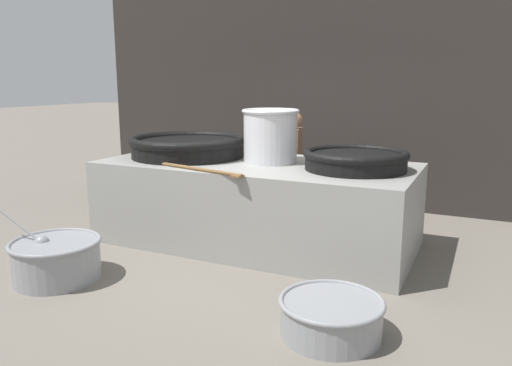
{
  "coord_description": "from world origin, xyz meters",
  "views": [
    {
      "loc": [
        2.59,
        -5.48,
        2.03
      ],
      "look_at": [
        0.0,
        0.0,
        0.77
      ],
      "focal_mm": 35.0,
      "sensor_mm": 36.0,
      "label": 1
    }
  ],
  "objects_px": {
    "giant_wok_near": "(188,146)",
    "giant_wok_far": "(356,159)",
    "prep_bowl_meat": "(331,315)",
    "prep_bowl_vegetables": "(56,258)",
    "stock_pot": "(270,135)",
    "cook": "(294,162)"
  },
  "relations": [
    {
      "from": "cook",
      "to": "prep_bowl_meat",
      "type": "bearing_deg",
      "value": 104.09
    },
    {
      "from": "stock_pot",
      "to": "giant_wok_far",
      "type": "bearing_deg",
      "value": -3.79
    },
    {
      "from": "giant_wok_near",
      "to": "prep_bowl_meat",
      "type": "height_order",
      "value": "giant_wok_near"
    },
    {
      "from": "giant_wok_far",
      "to": "stock_pot",
      "type": "bearing_deg",
      "value": 176.21
    },
    {
      "from": "giant_wok_far",
      "to": "cook",
      "type": "distance_m",
      "value": 1.7
    },
    {
      "from": "prep_bowl_meat",
      "to": "giant_wok_far",
      "type": "bearing_deg",
      "value": 99.7
    },
    {
      "from": "cook",
      "to": "giant_wok_far",
      "type": "bearing_deg",
      "value": 123.28
    },
    {
      "from": "cook",
      "to": "prep_bowl_meat",
      "type": "height_order",
      "value": "cook"
    },
    {
      "from": "giant_wok_near",
      "to": "prep_bowl_vegetables",
      "type": "bearing_deg",
      "value": -98.95
    },
    {
      "from": "giant_wok_far",
      "to": "prep_bowl_meat",
      "type": "bearing_deg",
      "value": -80.3
    },
    {
      "from": "stock_pot",
      "to": "prep_bowl_meat",
      "type": "relative_size",
      "value": 0.82
    },
    {
      "from": "giant_wok_near",
      "to": "prep_bowl_meat",
      "type": "xyz_separation_m",
      "value": [
        2.58,
        -1.94,
        -1.0
      ]
    },
    {
      "from": "giant_wok_far",
      "to": "prep_bowl_meat",
      "type": "height_order",
      "value": "giant_wok_far"
    },
    {
      "from": "giant_wok_near",
      "to": "prep_bowl_vegetables",
      "type": "height_order",
      "value": "giant_wok_near"
    },
    {
      "from": "cook",
      "to": "prep_bowl_meat",
      "type": "xyz_separation_m",
      "value": [
        1.52,
        -3.09,
        -0.68
      ]
    },
    {
      "from": "cook",
      "to": "prep_bowl_vegetables",
      "type": "xyz_separation_m",
      "value": [
        -1.38,
        -3.18,
        -0.62
      ]
    },
    {
      "from": "prep_bowl_vegetables",
      "to": "prep_bowl_meat",
      "type": "bearing_deg",
      "value": 1.85
    },
    {
      "from": "prep_bowl_vegetables",
      "to": "prep_bowl_meat",
      "type": "distance_m",
      "value": 2.9
    },
    {
      "from": "giant_wok_far",
      "to": "stock_pot",
      "type": "distance_m",
      "value": 1.11
    },
    {
      "from": "giant_wok_near",
      "to": "giant_wok_far",
      "type": "relative_size",
      "value": 1.3
    },
    {
      "from": "giant_wok_far",
      "to": "prep_bowl_vegetables",
      "type": "distance_m",
      "value": 3.39
    },
    {
      "from": "prep_bowl_vegetables",
      "to": "prep_bowl_meat",
      "type": "height_order",
      "value": "prep_bowl_vegetables"
    }
  ]
}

